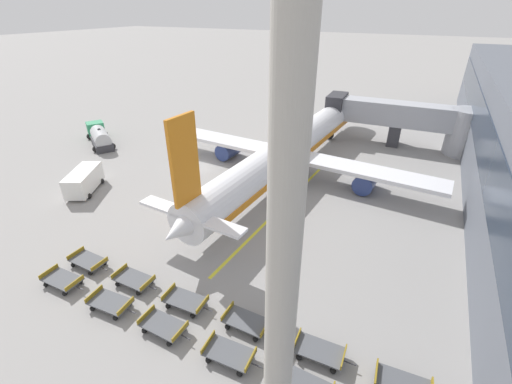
% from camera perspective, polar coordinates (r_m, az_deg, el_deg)
% --- Properties ---
extents(ground_plane, '(500.00, 500.00, 0.00)m').
position_cam_1_polar(ground_plane, '(44.66, -9.37, 4.22)').
color(ground_plane, gray).
extents(jet_bridge, '(21.54, 5.45, 6.52)m').
position_cam_1_polar(jet_bridge, '(54.09, 24.97, 10.75)').
color(jet_bridge, '#A8AAB2').
rests_on(jet_bridge, ground_plane).
extents(airplane, '(35.00, 44.89, 11.78)m').
position_cam_1_polar(airplane, '(42.02, 6.37, 7.48)').
color(airplane, white).
rests_on(airplane, ground_plane).
extents(fuel_tanker_primary, '(8.48, 6.62, 2.87)m').
position_cam_1_polar(fuel_tanker_primary, '(55.73, -24.56, 8.31)').
color(fuel_tanker_primary, '#2D8C5B').
rests_on(fuel_tanker_primary, ground_plane).
extents(service_van, '(4.47, 5.88, 2.40)m').
position_cam_1_polar(service_van, '(42.12, -26.77, 1.75)').
color(service_van, white).
rests_on(service_van, ground_plane).
extents(baggage_dolly_row_near_col_a, '(3.58, 1.72, 0.92)m').
position_cam_1_polar(baggage_dolly_row_near_col_a, '(29.62, -29.57, -12.63)').
color(baggage_dolly_row_near_col_a, '#515459').
rests_on(baggage_dolly_row_near_col_a, ground_plane).
extents(baggage_dolly_row_near_col_b, '(3.62, 1.81, 0.92)m').
position_cam_1_polar(baggage_dolly_row_near_col_b, '(26.34, -23.11, -16.61)').
color(baggage_dolly_row_near_col_b, '#515459').
rests_on(baggage_dolly_row_near_col_b, ground_plane).
extents(baggage_dolly_row_near_col_c, '(3.59, 1.73, 0.92)m').
position_cam_1_polar(baggage_dolly_row_near_col_c, '(23.87, -15.18, -20.71)').
color(baggage_dolly_row_near_col_c, '#515459').
rests_on(baggage_dolly_row_near_col_c, ground_plane).
extents(baggage_dolly_row_near_col_d, '(3.61, 1.78, 0.92)m').
position_cam_1_polar(baggage_dolly_row_near_col_d, '(21.99, -4.50, -25.27)').
color(baggage_dolly_row_near_col_d, '#515459').
rests_on(baggage_dolly_row_near_col_d, ground_plane).
extents(baggage_dolly_row_mid_a_col_a, '(3.59, 1.74, 0.92)m').
position_cam_1_polar(baggage_dolly_row_mid_a_col_a, '(30.57, -26.18, -10.29)').
color(baggage_dolly_row_mid_a_col_a, '#515459').
rests_on(baggage_dolly_row_mid_a_col_a, ground_plane).
extents(baggage_dolly_row_mid_a_col_b, '(3.57, 1.69, 0.92)m').
position_cam_1_polar(baggage_dolly_row_mid_a_col_b, '(27.50, -19.68, -13.58)').
color(baggage_dolly_row_mid_a_col_b, '#515459').
rests_on(baggage_dolly_row_mid_a_col_b, ground_plane).
extents(baggage_dolly_row_mid_a_col_c, '(3.60, 1.77, 0.92)m').
position_cam_1_polar(baggage_dolly_row_mid_a_col_c, '(25.00, -11.66, -17.32)').
color(baggage_dolly_row_mid_a_col_c, '#515459').
rests_on(baggage_dolly_row_mid_a_col_c, ground_plane).
extents(baggage_dolly_row_mid_a_col_d, '(3.58, 1.70, 0.92)m').
position_cam_1_polar(baggage_dolly_row_mid_a_col_d, '(23.35, -1.62, -20.80)').
color(baggage_dolly_row_mid_a_col_d, '#515459').
rests_on(baggage_dolly_row_mid_a_col_d, ground_plane).
extents(baggage_dolly_row_mid_a_col_e, '(3.60, 1.76, 0.92)m').
position_cam_1_polar(baggage_dolly_row_mid_a_col_e, '(22.34, 10.50, -24.61)').
color(baggage_dolly_row_mid_a_col_e, '#515459').
rests_on(baggage_dolly_row_mid_a_col_e, ground_plane).
extents(apron_light_mast, '(2.00, 0.73, 26.54)m').
position_cam_1_polar(apron_light_mast, '(6.06, 4.71, -9.18)').
color(apron_light_mast, '#ADA89E').
rests_on(apron_light_mast, ground_plane).
extents(stand_guidance_stripe, '(1.83, 22.72, 0.01)m').
position_cam_1_polar(stand_guidance_stripe, '(34.65, 3.68, -3.10)').
color(stand_guidance_stripe, yellow).
rests_on(stand_guidance_stripe, ground_plane).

